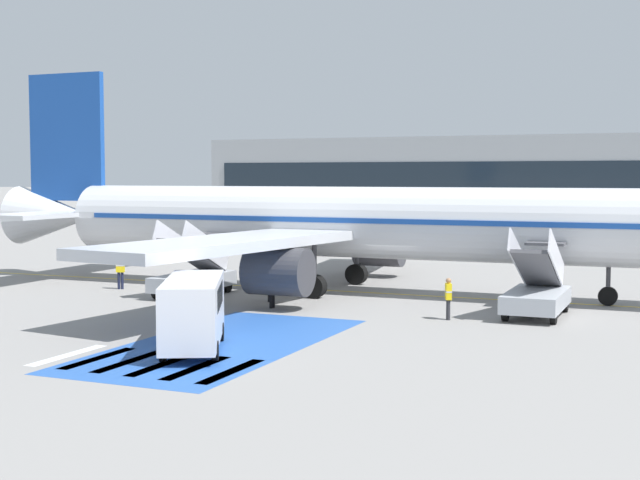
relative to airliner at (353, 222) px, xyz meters
name	(u,v)px	position (x,y,z in m)	size (l,w,h in m)	color
ground_plane	(395,296)	(2.42, -0.63, -3.46)	(600.00, 600.00, 0.00)	gray
apron_leadline_yellow	(367,292)	(0.73, 0.00, -3.45)	(0.20, 76.47, 0.01)	gold
apron_stand_patch_blue	(222,344)	(0.73, -14.51, -3.45)	(5.88, 12.85, 0.01)	#2856A8
apron_walkway_bar_0	(67,355)	(-2.87, -18.20, -3.45)	(0.44, 3.60, 0.01)	silver
apron_walkway_bar_1	(98,358)	(-1.67, -18.20, -3.45)	(0.44, 3.60, 0.01)	silver
apron_walkway_bar_2	(130,361)	(-0.47, -18.20, -3.45)	(0.44, 3.60, 0.01)	silver
apron_walkway_bar_3	(162,364)	(0.73, -18.20, -3.45)	(0.44, 3.60, 0.01)	silver
apron_walkway_bar_4	(196,368)	(1.93, -18.20, -3.45)	(0.44, 3.60, 0.01)	silver
apron_walkway_bar_5	(231,371)	(3.13, -18.20, -3.45)	(0.44, 3.60, 0.01)	silver
airliner	(353,222)	(0.00, 0.00, 0.00)	(41.59, 32.08, 11.49)	silver
boarding_stairs_forward	(537,293)	(9.68, -4.24, -2.50)	(2.23, 5.24, 3.74)	#ADB2BA
boarding_stairs_aft	(193,276)	(-6.55, -4.34, -2.50)	(2.23, 5.24, 3.73)	#ADB2BA
fuel_tanker	(347,227)	(-9.00, 22.14, -1.65)	(3.74, 9.13, 3.56)	#38383D
service_van_0	(193,308)	(0.48, -15.95, -2.04)	(4.03, 5.71, 2.39)	silver
ground_crew_0	(448,296)	(6.58, -6.51, -2.49)	(0.38, 0.49, 1.68)	#2D2D33
ground_crew_1	(120,269)	(-11.25, -3.67, -2.42)	(0.49, 0.40, 1.78)	#191E38
ground_crew_2	(269,282)	(-2.28, -4.76, -2.55)	(0.37, 0.48, 1.59)	black
ground_crew_3	(272,286)	(-1.31, -6.45, -2.51)	(0.30, 0.46, 1.65)	black
terminal_building	(603,183)	(6.25, 58.15, 1.52)	(88.81, 12.10, 9.96)	#9EA3A8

